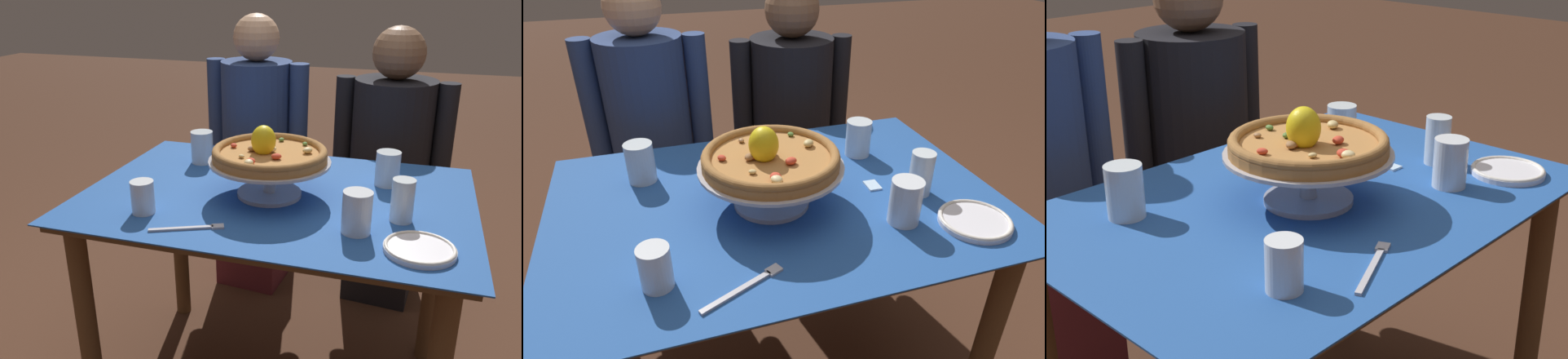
{
  "view_description": "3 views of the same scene",
  "coord_description": "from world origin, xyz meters",
  "views": [
    {
      "loc": [
        0.39,
        -1.42,
        1.35
      ],
      "look_at": [
        -0.04,
        -0.04,
        0.79
      ],
      "focal_mm": 36.23,
      "sensor_mm": 36.0,
      "label": 1
    },
    {
      "loc": [
        -0.28,
        -0.97,
        1.38
      ],
      "look_at": [
        0.03,
        0.04,
        0.77
      ],
      "focal_mm": 31.35,
      "sensor_mm": 36.0,
      "label": 2
    },
    {
      "loc": [
        -1.06,
        -0.98,
        1.35
      ],
      "look_at": [
        0.02,
        0.02,
        0.77
      ],
      "focal_mm": 49.6,
      "sensor_mm": 36.0,
      "label": 3
    }
  ],
  "objects": [
    {
      "name": "water_glass_back_right",
      "position": [
        0.31,
        0.17,
        0.78
      ],
      "size": [
        0.08,
        0.08,
        0.11
      ],
      "color": "silver",
      "rests_on": "dining_table"
    },
    {
      "name": "diner_right",
      "position": [
        0.29,
        0.75,
        0.57
      ],
      "size": [
        0.49,
        0.36,
        1.18
      ],
      "color": "black",
      "rests_on": "ground"
    },
    {
      "name": "water_glass_front_right",
      "position": [
        0.26,
        -0.19,
        0.79
      ],
      "size": [
        0.08,
        0.08,
        0.11
      ],
      "color": "white",
      "rests_on": "dining_table"
    },
    {
      "name": "water_glass_back_left",
      "position": [
        -0.33,
        0.2,
        0.79
      ],
      "size": [
        0.08,
        0.08,
        0.11
      ],
      "color": "silver",
      "rests_on": "dining_table"
    },
    {
      "name": "water_glass_side_right",
      "position": [
        0.37,
        -0.08,
        0.79
      ],
      "size": [
        0.06,
        0.06,
        0.12
      ],
      "color": "silver",
      "rests_on": "dining_table"
    },
    {
      "name": "diner_left",
      "position": [
        -0.29,
        0.71,
        0.57
      ],
      "size": [
        0.46,
        0.34,
        1.21
      ],
      "color": "maroon",
      "rests_on": "ground"
    },
    {
      "name": "pizza_stand",
      "position": [
        -0.02,
        -0.02,
        0.81
      ],
      "size": [
        0.36,
        0.36,
        0.11
      ],
      "color": "#B7B7C1",
      "rests_on": "dining_table"
    },
    {
      "name": "sugar_packet",
      "position": [
        0.27,
        -0.02,
        0.74
      ],
      "size": [
        0.04,
        0.05,
        0.0
      ],
      "primitive_type": "cube",
      "rotation": [
        0.0,
        0.0,
        1.54
      ],
      "color": "silver",
      "rests_on": "dining_table"
    },
    {
      "name": "dining_table",
      "position": [
        0.0,
        0.0,
        0.61
      ],
      "size": [
        1.15,
        0.8,
        0.74
      ],
      "color": "brown",
      "rests_on": "ground"
    },
    {
      "name": "pizza",
      "position": [
        -0.02,
        -0.02,
        0.87
      ],
      "size": [
        0.34,
        0.34,
        0.1
      ],
      "color": "#AD753D",
      "rests_on": "pizza_stand"
    },
    {
      "name": "water_glass_front_left",
      "position": [
        -0.32,
        -0.24,
        0.78
      ],
      "size": [
        0.07,
        0.07,
        0.09
      ],
      "color": "white",
      "rests_on": "dining_table"
    },
    {
      "name": "side_plate",
      "position": [
        0.42,
        -0.25,
        0.74
      ],
      "size": [
        0.17,
        0.17,
        0.02
      ],
      "color": "white",
      "rests_on": "dining_table"
    },
    {
      "name": "dinner_fork",
      "position": [
        -0.15,
        -0.3,
        0.74
      ],
      "size": [
        0.19,
        0.1,
        0.01
      ],
      "color": "#B7B7C1",
      "rests_on": "dining_table"
    }
  ]
}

